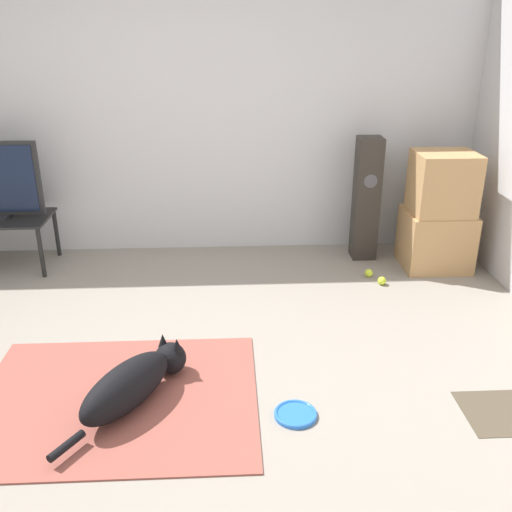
{
  "coord_description": "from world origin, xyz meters",
  "views": [
    {
      "loc": [
        0.42,
        -2.82,
        1.95
      ],
      "look_at": [
        0.6,
        0.76,
        0.45
      ],
      "focal_mm": 40.0,
      "sensor_mm": 36.0,
      "label": 1
    }
  ],
  "objects_px": {
    "tennis_ball_near_speaker": "(382,281)",
    "floor_speaker": "(366,199)",
    "cardboard_box_lower": "(435,239)",
    "frisbee": "(296,414)",
    "tennis_ball_by_boxes": "(369,273)",
    "cardboard_box_upper": "(443,183)",
    "dog": "(134,382)"
  },
  "relations": [
    {
      "from": "tennis_ball_near_speaker",
      "to": "floor_speaker",
      "type": "bearing_deg",
      "value": 92.66
    },
    {
      "from": "cardboard_box_lower",
      "to": "tennis_ball_near_speaker",
      "type": "bearing_deg",
      "value": -146.42
    },
    {
      "from": "frisbee",
      "to": "tennis_ball_by_boxes",
      "type": "xyz_separation_m",
      "value": [
        0.8,
        1.72,
        0.02
      ]
    },
    {
      "from": "cardboard_box_upper",
      "to": "cardboard_box_lower",
      "type": "bearing_deg",
      "value": 79.43
    },
    {
      "from": "cardboard_box_lower",
      "to": "tennis_ball_near_speaker",
      "type": "xyz_separation_m",
      "value": [
        -0.53,
        -0.35,
        -0.21
      ]
    },
    {
      "from": "floor_speaker",
      "to": "cardboard_box_upper",
      "type": "bearing_deg",
      "value": -24.72
    },
    {
      "from": "cardboard_box_lower",
      "to": "frisbee",
      "type": "bearing_deg",
      "value": -125.95
    },
    {
      "from": "tennis_ball_by_boxes",
      "to": "tennis_ball_near_speaker",
      "type": "relative_size",
      "value": 1.0
    },
    {
      "from": "floor_speaker",
      "to": "tennis_ball_by_boxes",
      "type": "bearing_deg",
      "value": -95.49
    },
    {
      "from": "dog",
      "to": "frisbee",
      "type": "xyz_separation_m",
      "value": [
        0.86,
        -0.16,
        -0.12
      ]
    },
    {
      "from": "floor_speaker",
      "to": "cardboard_box_lower",
      "type": "bearing_deg",
      "value": -23.12
    },
    {
      "from": "dog",
      "to": "frisbee",
      "type": "relative_size",
      "value": 3.78
    },
    {
      "from": "floor_speaker",
      "to": "tennis_ball_near_speaker",
      "type": "height_order",
      "value": "floor_speaker"
    },
    {
      "from": "dog",
      "to": "tennis_ball_by_boxes",
      "type": "distance_m",
      "value": 2.28
    },
    {
      "from": "frisbee",
      "to": "tennis_ball_by_boxes",
      "type": "relative_size",
      "value": 3.47
    },
    {
      "from": "floor_speaker",
      "to": "dog",
      "type": "bearing_deg",
      "value": -130.45
    },
    {
      "from": "cardboard_box_upper",
      "to": "tennis_ball_near_speaker",
      "type": "relative_size",
      "value": 7.51
    },
    {
      "from": "cardboard_box_lower",
      "to": "cardboard_box_upper",
      "type": "distance_m",
      "value": 0.49
    },
    {
      "from": "cardboard_box_lower",
      "to": "floor_speaker",
      "type": "bearing_deg",
      "value": 156.88
    },
    {
      "from": "frisbee",
      "to": "tennis_ball_by_boxes",
      "type": "distance_m",
      "value": 1.9
    },
    {
      "from": "cardboard_box_upper",
      "to": "tennis_ball_by_boxes",
      "type": "height_order",
      "value": "cardboard_box_upper"
    },
    {
      "from": "frisbee",
      "to": "cardboard_box_upper",
      "type": "height_order",
      "value": "cardboard_box_upper"
    },
    {
      "from": "cardboard_box_upper",
      "to": "floor_speaker",
      "type": "height_order",
      "value": "floor_speaker"
    },
    {
      "from": "tennis_ball_by_boxes",
      "to": "tennis_ball_near_speaker",
      "type": "bearing_deg",
      "value": -65.59
    },
    {
      "from": "frisbee",
      "to": "cardboard_box_lower",
      "type": "height_order",
      "value": "cardboard_box_lower"
    },
    {
      "from": "tennis_ball_near_speaker",
      "to": "frisbee",
      "type": "bearing_deg",
      "value": -118.89
    },
    {
      "from": "dog",
      "to": "frisbee",
      "type": "bearing_deg",
      "value": -10.42
    },
    {
      "from": "frisbee",
      "to": "floor_speaker",
      "type": "height_order",
      "value": "floor_speaker"
    },
    {
      "from": "dog",
      "to": "tennis_ball_near_speaker",
      "type": "relative_size",
      "value": 13.11
    },
    {
      "from": "cardboard_box_upper",
      "to": "tennis_ball_by_boxes",
      "type": "relative_size",
      "value": 7.51
    },
    {
      "from": "dog",
      "to": "tennis_ball_near_speaker",
      "type": "xyz_separation_m",
      "value": [
        1.73,
        1.41,
        -0.1
      ]
    },
    {
      "from": "frisbee",
      "to": "cardboard_box_lower",
      "type": "distance_m",
      "value": 2.38
    }
  ]
}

